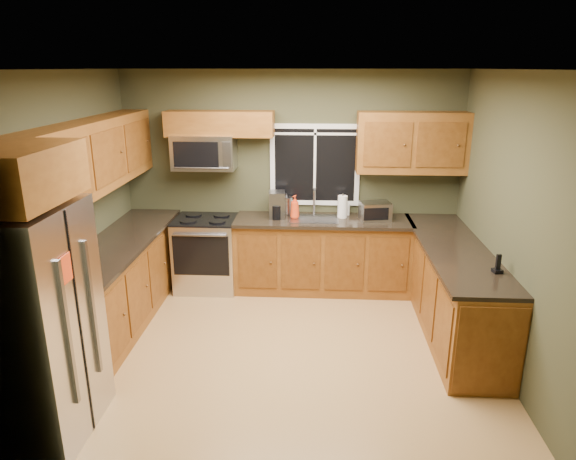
# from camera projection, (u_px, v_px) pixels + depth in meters

# --- Properties ---
(floor) EXTENTS (4.20, 4.20, 0.00)m
(floor) POSITION_uv_depth(u_px,v_px,m) (281.00, 348.00, 5.19)
(floor) COLOR #A97F4A
(floor) RESTS_ON ground
(ceiling) EXTENTS (4.20, 4.20, 0.00)m
(ceiling) POSITION_uv_depth(u_px,v_px,m) (280.00, 69.00, 4.37)
(ceiling) COLOR white
(ceiling) RESTS_ON back_wall
(back_wall) EXTENTS (4.20, 0.00, 4.20)m
(back_wall) POSITION_uv_depth(u_px,v_px,m) (291.00, 180.00, 6.49)
(back_wall) COLOR #3A3B25
(back_wall) RESTS_ON ground
(front_wall) EXTENTS (4.20, 0.00, 4.20)m
(front_wall) POSITION_uv_depth(u_px,v_px,m) (258.00, 307.00, 3.07)
(front_wall) COLOR #3A3B25
(front_wall) RESTS_ON ground
(left_wall) EXTENTS (0.00, 3.60, 3.60)m
(left_wall) POSITION_uv_depth(u_px,v_px,m) (62.00, 217.00, 4.90)
(left_wall) COLOR #3A3B25
(left_wall) RESTS_ON ground
(right_wall) EXTENTS (0.00, 3.60, 3.60)m
(right_wall) POSITION_uv_depth(u_px,v_px,m) (510.00, 225.00, 4.66)
(right_wall) COLOR #3A3B25
(right_wall) RESTS_ON ground
(window) EXTENTS (1.12, 0.03, 1.02)m
(window) POSITION_uv_depth(u_px,v_px,m) (315.00, 165.00, 6.40)
(window) COLOR white
(window) RESTS_ON back_wall
(base_cabinets_left) EXTENTS (0.60, 2.65, 0.90)m
(base_cabinets_left) POSITION_uv_depth(u_px,v_px,m) (120.00, 284.00, 5.61)
(base_cabinets_left) COLOR brown
(base_cabinets_left) RESTS_ON ground
(countertop_left) EXTENTS (0.65, 2.65, 0.04)m
(countertop_left) POSITION_uv_depth(u_px,v_px,m) (118.00, 244.00, 5.47)
(countertop_left) COLOR black
(countertop_left) RESTS_ON base_cabinets_left
(base_cabinets_back) EXTENTS (2.17, 0.60, 0.90)m
(base_cabinets_back) POSITION_uv_depth(u_px,v_px,m) (322.00, 256.00, 6.46)
(base_cabinets_back) COLOR brown
(base_cabinets_back) RESTS_ON ground
(countertop_back) EXTENTS (2.17, 0.65, 0.04)m
(countertop_back) POSITION_uv_depth(u_px,v_px,m) (323.00, 221.00, 6.29)
(countertop_back) COLOR black
(countertop_back) RESTS_ON base_cabinets_back
(base_cabinets_peninsula) EXTENTS (0.60, 2.52, 0.90)m
(base_cabinets_peninsula) POSITION_uv_depth(u_px,v_px,m) (453.00, 290.00, 5.47)
(base_cabinets_peninsula) COLOR brown
(base_cabinets_peninsula) RESTS_ON ground
(countertop_peninsula) EXTENTS (0.65, 2.50, 0.04)m
(countertop_peninsula) POSITION_uv_depth(u_px,v_px,m) (454.00, 248.00, 5.33)
(countertop_peninsula) COLOR black
(countertop_peninsula) RESTS_ON base_cabinets_peninsula
(upper_cabinets_left) EXTENTS (0.33, 2.65, 0.72)m
(upper_cabinets_left) POSITION_uv_depth(u_px,v_px,m) (93.00, 156.00, 5.19)
(upper_cabinets_left) COLOR brown
(upper_cabinets_left) RESTS_ON left_wall
(upper_cabinets_back_left) EXTENTS (1.30, 0.33, 0.30)m
(upper_cabinets_back_left) POSITION_uv_depth(u_px,v_px,m) (220.00, 124.00, 6.17)
(upper_cabinets_back_left) COLOR brown
(upper_cabinets_back_left) RESTS_ON back_wall
(upper_cabinets_back_right) EXTENTS (1.30, 0.33, 0.72)m
(upper_cabinets_back_right) POSITION_uv_depth(u_px,v_px,m) (412.00, 143.00, 6.10)
(upper_cabinets_back_right) COLOR brown
(upper_cabinets_back_right) RESTS_ON back_wall
(upper_cabinet_over_fridge) EXTENTS (0.72, 0.90, 0.38)m
(upper_cabinet_over_fridge) POSITION_uv_depth(u_px,v_px,m) (7.00, 175.00, 3.44)
(upper_cabinet_over_fridge) COLOR brown
(upper_cabinet_over_fridge) RESTS_ON left_wall
(refrigerator) EXTENTS (0.74, 0.90, 1.80)m
(refrigerator) POSITION_uv_depth(u_px,v_px,m) (33.00, 325.00, 3.78)
(refrigerator) COLOR #B7B7BC
(refrigerator) RESTS_ON ground
(range) EXTENTS (0.76, 0.69, 0.94)m
(range) POSITION_uv_depth(u_px,v_px,m) (207.00, 253.00, 6.51)
(range) COLOR #B7B7BC
(range) RESTS_ON ground
(microwave) EXTENTS (0.76, 0.41, 0.42)m
(microwave) POSITION_uv_depth(u_px,v_px,m) (204.00, 152.00, 6.25)
(microwave) COLOR #B7B7BC
(microwave) RESTS_ON back_wall
(sink) EXTENTS (0.60, 0.42, 0.36)m
(sink) POSITION_uv_depth(u_px,v_px,m) (314.00, 218.00, 6.31)
(sink) COLOR slate
(sink) RESTS_ON countertop_back
(toaster_oven) EXTENTS (0.40, 0.33, 0.22)m
(toaster_oven) POSITION_uv_depth(u_px,v_px,m) (375.00, 211.00, 6.22)
(toaster_oven) COLOR #B7B7BC
(toaster_oven) RESTS_ON countertop_back
(coffee_maker) EXTENTS (0.22, 0.28, 0.32)m
(coffee_maker) POSITION_uv_depth(u_px,v_px,m) (277.00, 206.00, 6.31)
(coffee_maker) COLOR slate
(coffee_maker) RESTS_ON countertop_back
(kettle) EXTENTS (0.18, 0.18, 0.28)m
(kettle) POSITION_uv_depth(u_px,v_px,m) (286.00, 205.00, 6.44)
(kettle) COLOR #B7B7BC
(kettle) RESTS_ON countertop_back
(paper_towel_roll) EXTENTS (0.13, 0.13, 0.30)m
(paper_towel_roll) POSITION_uv_depth(u_px,v_px,m) (342.00, 207.00, 6.32)
(paper_towel_roll) COLOR white
(paper_towel_roll) RESTS_ON countertop_back
(soap_bottle_a) EXTENTS (0.15, 0.15, 0.29)m
(soap_bottle_a) POSITION_uv_depth(u_px,v_px,m) (295.00, 207.00, 6.29)
(soap_bottle_a) COLOR #EC3F16
(soap_bottle_a) RESTS_ON countertop_back
(soap_bottle_b) EXTENTS (0.10, 0.10, 0.21)m
(soap_bottle_b) POSITION_uv_depth(u_px,v_px,m) (346.00, 207.00, 6.45)
(soap_bottle_b) COLOR white
(soap_bottle_b) RESTS_ON countertop_back
(cordless_phone) EXTENTS (0.09, 0.09, 0.18)m
(cordless_phone) POSITION_uv_depth(u_px,v_px,m) (498.00, 267.00, 4.63)
(cordless_phone) COLOR black
(cordless_phone) RESTS_ON countertop_peninsula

